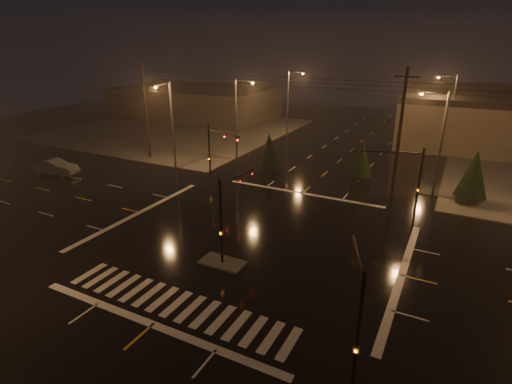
{
  "coord_description": "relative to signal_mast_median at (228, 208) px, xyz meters",
  "views": [
    {
      "loc": [
        12.78,
        -23.85,
        14.03
      ],
      "look_at": [
        -0.6,
        2.13,
        3.0
      ],
      "focal_mm": 28.0,
      "sensor_mm": 36.0,
      "label": 1
    }
  ],
  "objects": [
    {
      "name": "stop_bar_far",
      "position": [
        -0.0,
        14.07,
        -3.75
      ],
      "size": [
        16.0,
        0.5,
        0.01
      ],
      "primitive_type": "cube",
      "color": "beige",
      "rests_on": "ground"
    },
    {
      "name": "sidewalk_nw",
      "position": [
        -30.0,
        33.07,
        -3.69
      ],
      "size": [
        36.0,
        36.0,
        0.12
      ],
      "primitive_type": "cube",
      "color": "#4C4A44",
      "rests_on": "ground"
    },
    {
      "name": "signal_mast_se",
      "position": [
        10.23,
        -6.68,
        -0.04
      ],
      "size": [
        1.55,
        3.87,
        6.0
      ],
      "color": "black",
      "rests_on": "ground"
    },
    {
      "name": "crosswalk",
      "position": [
        -0.0,
        -5.93,
        -3.75
      ],
      "size": [
        15.0,
        2.6,
        0.01
      ],
      "primitive_type": "cube",
      "color": "beige",
      "rests_on": "ground"
    },
    {
      "name": "stop_bar_near",
      "position": [
        -0.0,
        -7.93,
        -3.75
      ],
      "size": [
        16.0,
        0.5,
        0.01
      ],
      "primitive_type": "cube",
      "color": "beige",
      "rests_on": "ground"
    },
    {
      "name": "signal_mast_ne",
      "position": [
        9.5,
        13.21,
        0.04
      ],
      "size": [
        4.84,
        1.86,
        6.0
      ],
      "color": "black",
      "rests_on": "ground"
    },
    {
      "name": "car_crossing",
      "position": [
        -27.0,
        6.99,
        -2.89
      ],
      "size": [
        5.49,
        3.02,
        1.72
      ],
      "primitive_type": "imported",
      "rotation": [
        0.0,
        0.0,
        1.82
      ],
      "color": "slate",
      "rests_on": "ground"
    },
    {
      "name": "median_island",
      "position": [
        -0.0,
        -0.93,
        -3.68
      ],
      "size": [
        3.0,
        1.6,
        0.15
      ],
      "primitive_type": "cube",
      "color": "#4C4A44",
      "rests_on": "ground"
    },
    {
      "name": "utility_pole_1",
      "position": [
        8.0,
        17.07,
        2.38
      ],
      "size": [
        2.2,
        0.32,
        12.0
      ],
      "color": "black",
      "rests_on": "ground"
    },
    {
      "name": "streetlight_3",
      "position": [
        11.18,
        19.07,
        2.05
      ],
      "size": [
        2.77,
        0.32,
        10.0
      ],
      "color": "#38383A",
      "rests_on": "ground"
    },
    {
      "name": "conifer_0",
      "position": [
        14.59,
        18.61,
        -0.86
      ],
      "size": [
        2.8,
        2.8,
        5.08
      ],
      "color": "black",
      "rests_on": "ground"
    },
    {
      "name": "commercial_block",
      "position": [
        -35.0,
        45.07,
        -0.95
      ],
      "size": [
        30.0,
        18.0,
        5.6
      ],
      "primitive_type": "cube",
      "color": "#443D3B",
      "rests_on": "ground"
    },
    {
      "name": "streetlight_2",
      "position": [
        -11.18,
        37.07,
        2.05
      ],
      "size": [
        2.77,
        0.32,
        10.0
      ],
      "color": "#38383A",
      "rests_on": "ground"
    },
    {
      "name": "streetlight_5",
      "position": [
        -16.0,
        14.26,
        2.05
      ],
      "size": [
        0.32,
        2.77,
        10.0
      ],
      "color": "#38383A",
      "rests_on": "ground"
    },
    {
      "name": "conifer_4",
      "position": [
        4.2,
        20.25,
        -1.23
      ],
      "size": [
        2.33,
        2.33,
        4.34
      ],
      "color": "black",
      "rests_on": "ground"
    },
    {
      "name": "utility_pole_0",
      "position": [
        -22.0,
        17.07,
        2.38
      ],
      "size": [
        2.2,
        0.32,
        12.0
      ],
      "color": "black",
      "rests_on": "ground"
    },
    {
      "name": "streetlight_1",
      "position": [
        -11.18,
        21.07,
        2.05
      ],
      "size": [
        2.77,
        0.32,
        10.0
      ],
      "color": "#38383A",
      "rests_on": "ground"
    },
    {
      "name": "ground",
      "position": [
        -0.0,
        3.07,
        -3.75
      ],
      "size": [
        140.0,
        140.0,
        0.0
      ],
      "primitive_type": "plane",
      "color": "black",
      "rests_on": "ground"
    },
    {
      "name": "signal_mast_nw",
      "position": [
        -9.5,
        13.21,
        0.04
      ],
      "size": [
        4.84,
        1.86,
        6.0
      ],
      "color": "black",
      "rests_on": "ground"
    },
    {
      "name": "signal_mast_median",
      "position": [
        0.0,
        0.0,
        0.0
      ],
      "size": [
        0.25,
        4.59,
        6.0
      ],
      "color": "black",
      "rests_on": "ground"
    },
    {
      "name": "conifer_3",
      "position": [
        -6.2,
        19.33,
        -1.22
      ],
      "size": [
        2.35,
        2.35,
        4.38
      ],
      "color": "black",
      "rests_on": "ground"
    },
    {
      "name": "streetlight_4",
      "position": [
        11.18,
        39.07,
        2.05
      ],
      "size": [
        2.77,
        0.32,
        10.0
      ],
      "color": "#38383A",
      "rests_on": "ground"
    }
  ]
}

